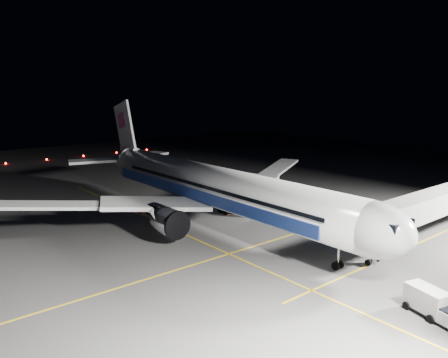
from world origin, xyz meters
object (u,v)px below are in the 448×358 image
at_px(baggage_tug, 268,209).
at_px(safety_cone_b, 260,215).
at_px(service_truck, 431,302).
at_px(safety_cone_c, 255,197).
at_px(jet_bridge, 437,202).
at_px(airliner, 211,186).
at_px(safety_cone_a, 227,213).

bearing_deg(baggage_tug, safety_cone_b, -65.40).
xyz_separation_m(service_truck, safety_cone_c, (-37.95, 16.11, -0.95)).
bearing_deg(jet_bridge, airliner, -141.96).
height_order(airliner, safety_cone_b, airliner).
height_order(baggage_tug, safety_cone_c, baggage_tug).
xyz_separation_m(airliner, baggage_tug, (2.24, 9.25, -4.46)).
xyz_separation_m(safety_cone_b, safety_cone_c, (-8.45, 6.95, -0.04)).
relative_size(jet_bridge, safety_cone_c, 61.84).
bearing_deg(safety_cone_a, baggage_tug, 57.46).
distance_m(airliner, safety_cone_b, 8.99).
relative_size(baggage_tug, safety_cone_c, 4.27).
distance_m(service_truck, baggage_tug, 32.12).
height_order(safety_cone_a, safety_cone_b, safety_cone_a).
bearing_deg(service_truck, baggage_tug, 173.87).
bearing_deg(safety_cone_c, service_truck, -23.00).
bearing_deg(baggage_tug, safety_cone_c, 159.77).
distance_m(baggage_tug, safety_cone_a, 6.24).
relative_size(baggage_tug, safety_cone_b, 3.75).
height_order(airliner, jet_bridge, airliner).
relative_size(service_truck, safety_cone_c, 8.62).
distance_m(safety_cone_a, safety_cone_c, 10.99).
bearing_deg(safety_cone_c, baggage_tug, -30.99).
bearing_deg(safety_cone_c, airliner, -67.96).
bearing_deg(airliner, jet_bridge, 38.04).
height_order(service_truck, baggage_tug, service_truck).
height_order(airliner, service_truck, airliner).
bearing_deg(safety_cone_a, safety_cone_c, 114.49).
xyz_separation_m(safety_cone_a, safety_cone_c, (-4.55, 10.00, -0.06)).
xyz_separation_m(baggage_tug, safety_cone_b, (0.54, -2.21, -0.39)).
bearing_deg(jet_bridge, safety_cone_b, -151.52).
height_order(baggage_tug, safety_cone_a, baggage_tug).
distance_m(service_truck, safety_cone_b, 30.90).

